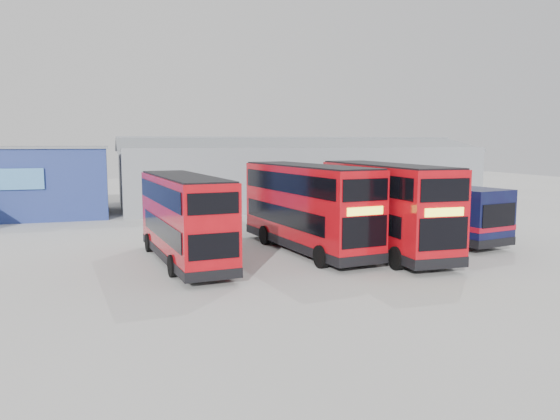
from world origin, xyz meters
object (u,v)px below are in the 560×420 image
Objects in this scene: double_decker_centre at (307,209)px; double_decker_right at (384,209)px; office_block at (21,181)px; single_decker_blue at (417,210)px; maintenance_shed at (297,174)px; double_decker_left at (185,220)px.

double_decker_right reaches higher than double_decker_centre.
office_block reaches higher than single_decker_blue.
maintenance_shed is 2.62× the size of single_decker_blue.
maintenance_shed is at bearing -126.44° from double_decker_left.
office_block reaches higher than double_decker_right.
office_block is 22.09m from maintenance_shed.
maintenance_shed reaches higher than double_decker_right.
double_decker_right is (18.94, -19.83, -0.40)m from office_block.
office_block reaches higher than double_decker_centre.
double_decker_centre is at bearing 159.13° from double_decker_right.
office_block is at bearing -46.66° from single_decker_blue.
double_decker_centre reaches higher than double_decker_left.
office_block is 1.06× the size of single_decker_blue.
single_decker_blue is at bearing 8.17° from double_decker_centre.
double_decker_right is at bearing -97.99° from maintenance_shed.
office_block is 24.04m from double_decker_centre.
double_decker_centre is (-6.56, -20.43, -0.45)m from maintenance_shed.
double_decker_centre is 1.00× the size of double_decker_right.
maintenance_shed is 21.47m from double_decker_centre.
office_block is 28.16m from single_decker_blue.
double_decker_left is 6.23m from double_decker_centre.
office_block reaches higher than double_decker_left.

